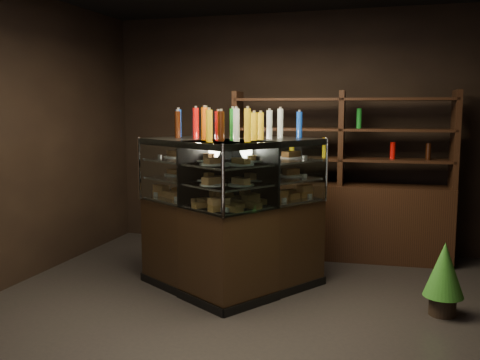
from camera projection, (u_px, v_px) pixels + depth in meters
The scene contains 7 objects.
ground at pixel (247, 314), 4.69m from camera, with size 5.00×5.00×0.00m, color black.
room_shell at pixel (247, 91), 4.44m from camera, with size 5.02×5.02×3.01m.
display_case at pixel (230, 241), 5.25m from camera, with size 1.89×1.54×1.51m.
food_display at pixel (230, 180), 5.17m from camera, with size 1.47×1.16×0.46m.
bottles_top at pixel (230, 125), 5.10m from camera, with size 1.30×1.02×0.30m.
potted_conifer at pixel (444, 268), 4.62m from camera, with size 0.34×0.34×0.74m.
back_shelving at pixel (340, 209), 6.40m from camera, with size 2.59×0.56×2.00m.
Camera 1 is at (1.22, -4.33, 1.79)m, focal length 40.00 mm.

